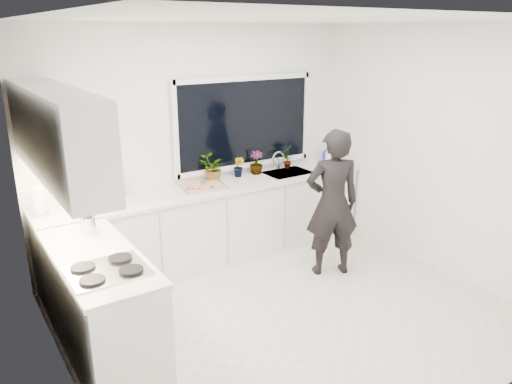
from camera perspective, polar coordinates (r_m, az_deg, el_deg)
floor at (r=4.99m, az=3.73°, el=-13.77°), size 4.00×3.50×0.02m
wall_back at (r=5.88m, az=-6.40°, el=5.45°), size 4.00×0.02×2.70m
wall_left at (r=3.64m, az=-22.06°, el=-3.66°), size 0.02×3.50×2.70m
wall_right at (r=5.84m, az=20.03°, el=4.38°), size 0.02×3.50×2.70m
ceiling at (r=4.25m, az=4.50°, el=19.25°), size 4.00×3.50×0.02m
window at (r=6.10m, az=-1.26°, el=7.92°), size 1.80×0.02×1.00m
base_cabinets_back at (r=5.88m, az=-4.71°, el=-3.78°), size 3.92×0.58×0.88m
base_cabinets_left at (r=4.40m, az=-17.24°, el=-12.49°), size 0.58×1.60×0.88m
countertop_back at (r=5.72m, az=-4.78°, el=0.48°), size 3.94×0.62×0.04m
countertop_left at (r=4.19m, az=-17.81°, el=-7.04°), size 0.62×1.60×0.04m
upper_cabinets at (r=4.21m, az=-21.95°, el=6.27°), size 0.34×2.10×0.70m
sink at (r=6.28m, az=3.60°, el=1.81°), size 0.58×0.42×0.14m
faucet at (r=6.40m, az=2.56°, el=3.61°), size 0.03×0.03×0.22m
stovetop at (r=3.86m, az=-16.68°, el=-8.53°), size 0.56×0.48×0.03m
person at (r=5.49m, az=8.70°, el=-1.28°), size 0.71×0.60×1.64m
pizza_tray at (r=5.63m, az=-6.06°, el=0.51°), size 0.54×0.43×0.03m
pizza at (r=5.62m, az=-6.06°, el=0.68°), size 0.49×0.38×0.01m
watering_can at (r=6.86m, az=8.19°, el=4.05°), size 0.17×0.17×0.13m
paper_towel_roll at (r=5.21m, az=-23.57°, el=-1.03°), size 0.14×0.14×0.26m
knife_block at (r=5.33m, az=-18.97°, el=-0.29°), size 0.14×0.11×0.22m
utensil_crock at (r=4.57m, az=-18.63°, el=-3.64°), size 0.14×0.14×0.16m
picture_frame_large at (r=5.43m, az=-18.91°, el=0.35°), size 0.21×0.10×0.28m
picture_frame_small at (r=5.49m, az=-16.40°, el=0.89°), size 0.25×0.08×0.30m
herb_plants at (r=5.99m, az=-2.45°, el=3.07°), size 1.37×0.32×0.32m
soap_bottles at (r=6.48m, az=8.51°, el=3.88°), size 0.23×0.15×0.31m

